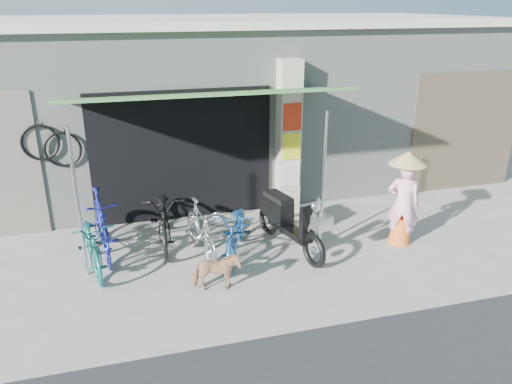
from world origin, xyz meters
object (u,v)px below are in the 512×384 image
object	(u,v)px
moped	(288,221)
nun	(404,199)
bike_blue	(102,225)
street_dog	(216,272)
bike_navy	(237,231)
bike_black	(165,217)
bike_silver	(201,230)
bike_teal	(92,243)

from	to	relation	value
moped	nun	bearing A→B (deg)	-23.94
bike_blue	street_dog	xyz separation A→B (m)	(1.59, -1.62, -0.24)
bike_navy	nun	bearing A→B (deg)	15.46
bike_blue	bike_black	xyz separation A→B (m)	(1.05, 0.13, -0.03)
bike_silver	moped	xyz separation A→B (m)	(1.48, -0.11, 0.03)
bike_navy	street_dog	size ratio (longest dim) A/B	2.44
bike_teal	bike_navy	world-z (taller)	bike_navy
nun	moped	bearing A→B (deg)	23.94
bike_black	moped	xyz separation A→B (m)	(2.00, -0.75, -0.00)
bike_black	street_dog	xyz separation A→B (m)	(0.55, -1.75, -0.21)
moped	nun	distance (m)	2.01
bike_black	nun	world-z (taller)	nun
bike_navy	street_dog	bearing A→B (deg)	-98.06
bike_teal	nun	xyz separation A→B (m)	(5.15, -0.49, 0.39)
bike_silver	moped	distance (m)	1.48
nun	bike_teal	bearing A→B (deg)	27.98
bike_silver	bike_blue	bearing A→B (deg)	154.89
bike_blue	nun	bearing A→B (deg)	-17.95
bike_black	nun	xyz separation A→B (m)	(3.96, -1.08, 0.32)
bike_blue	moped	world-z (taller)	moped
bike_teal	bike_silver	bearing A→B (deg)	-11.63
bike_black	nun	distance (m)	4.11
bike_navy	street_dog	world-z (taller)	bike_navy
bike_teal	bike_black	xyz separation A→B (m)	(1.19, 0.58, 0.06)
bike_blue	nun	size ratio (longest dim) A/B	1.08
bike_navy	bike_blue	bearing A→B (deg)	-175.68
bike_teal	nun	bearing A→B (deg)	-15.09
bike_navy	nun	size ratio (longest dim) A/B	1.05
bike_black	bike_blue	bearing A→B (deg)	-167.94
bike_blue	bike_navy	bearing A→B (deg)	-24.22
bike_teal	bike_black	size ratio (longest dim) A/B	0.88
bike_teal	moped	size ratio (longest dim) A/B	0.88
street_dog	bike_navy	bearing A→B (deg)	-21.44
bike_teal	bike_black	distance (m)	1.33
bike_black	bike_navy	distance (m)	1.34
bike_navy	moped	bearing A→B (deg)	23.63
street_dog	nun	size ratio (longest dim) A/B	0.43
bike_blue	bike_navy	distance (m)	2.23
bike_teal	nun	size ratio (longest dim) A/B	1.02
bike_black	bike_navy	world-z (taller)	bike_black
bike_teal	moped	distance (m)	3.20
bike_black	nun	size ratio (longest dim) A/B	1.16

